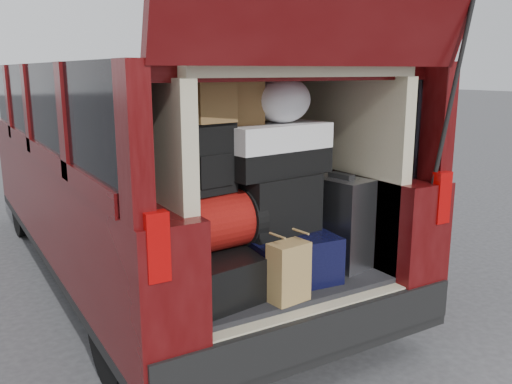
# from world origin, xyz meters

# --- Properties ---
(ground) EXTENTS (80.00, 80.00, 0.00)m
(ground) POSITION_xyz_m (0.00, 0.00, 0.00)
(ground) COLOR #363638
(ground) RESTS_ON ground
(minivan) EXTENTS (1.90, 5.35, 2.77)m
(minivan) POSITION_xyz_m (0.00, 1.86, 0.91)
(minivan) COLOR black
(minivan) RESTS_ON ground
(load_floor) EXTENTS (1.24, 1.05, 0.55)m
(load_floor) POSITION_xyz_m (0.00, 0.28, 0.28)
(load_floor) COLOR black
(load_floor) RESTS_ON ground
(black_hardshell) EXTENTS (0.52, 0.65, 0.24)m
(black_hardshell) POSITION_xyz_m (-0.38, 0.12, 0.67)
(black_hardshell) COLOR black
(black_hardshell) RESTS_ON load_floor
(navy_hardshell) EXTENTS (0.55, 0.66, 0.27)m
(navy_hardshell) POSITION_xyz_m (0.08, 0.16, 0.68)
(navy_hardshell) COLOR black
(navy_hardshell) RESTS_ON load_floor
(silver_roller) EXTENTS (0.29, 0.40, 0.55)m
(silver_roller) POSITION_xyz_m (0.48, 0.10, 0.82)
(silver_roller) COLOR white
(silver_roller) RESTS_ON load_floor
(kraft_bag) EXTENTS (0.22, 0.16, 0.32)m
(kraft_bag) POSITION_xyz_m (-0.09, -0.19, 0.71)
(kraft_bag) COLOR olive
(kraft_bag) RESTS_ON load_floor
(red_duffel) EXTENTS (0.50, 0.35, 0.31)m
(red_duffel) POSITION_xyz_m (-0.36, 0.14, 0.94)
(red_duffel) COLOR maroon
(red_duffel) RESTS_ON black_hardshell
(black_soft_case) EXTENTS (0.49, 0.33, 0.33)m
(black_soft_case) POSITION_xyz_m (0.05, 0.15, 0.99)
(black_soft_case) COLOR black
(black_soft_case) RESTS_ON navy_hardshell
(backpack) EXTENTS (0.28, 0.20, 0.37)m
(backpack) POSITION_xyz_m (-0.38, 0.15, 1.28)
(backpack) COLOR black
(backpack) RESTS_ON red_duffel
(twotone_duffel) EXTENTS (0.67, 0.41, 0.29)m
(twotone_duffel) POSITION_xyz_m (0.05, 0.20, 1.30)
(twotone_duffel) COLOR silver
(twotone_duffel) RESTS_ON black_soft_case
(grocery_sack_lower) EXTENTS (0.26, 0.22, 0.21)m
(grocery_sack_lower) POSITION_xyz_m (-0.38, 0.14, 1.58)
(grocery_sack_lower) COLOR brown
(grocery_sack_lower) RESTS_ON backpack
(grocery_sack_upper) EXTENTS (0.25, 0.21, 0.24)m
(grocery_sack_upper) POSITION_xyz_m (-0.14, 0.27, 1.56)
(grocery_sack_upper) COLOR brown
(grocery_sack_upper) RESTS_ON twotone_duffel
(plastic_bag_center) EXTENTS (0.35, 0.33, 0.26)m
(plastic_bag_center) POSITION_xyz_m (0.11, 0.20, 1.57)
(plastic_bag_center) COLOR white
(plastic_bag_center) RESTS_ON twotone_duffel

